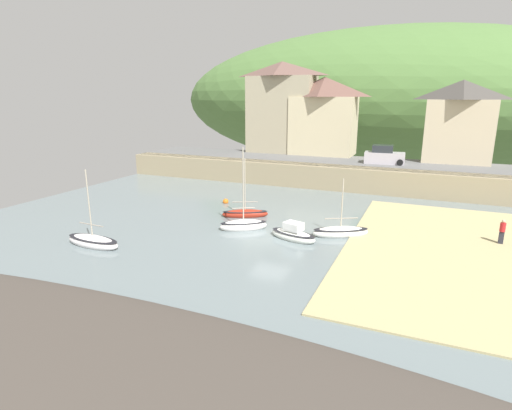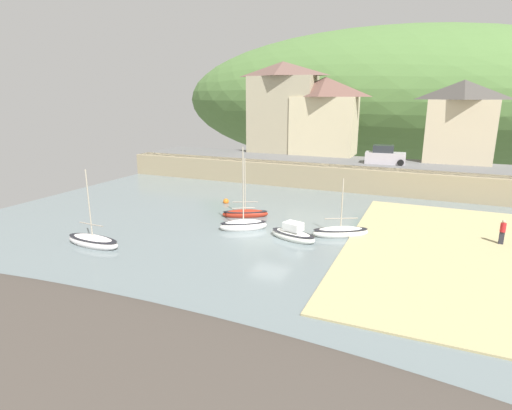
% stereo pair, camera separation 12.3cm
% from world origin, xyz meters
% --- Properties ---
extents(ground, '(48.00, 41.00, 0.61)m').
position_xyz_m(ground, '(1.40, -9.56, 0.16)').
color(ground, slate).
extents(quay_seawall, '(48.00, 9.40, 2.40)m').
position_xyz_m(quay_seawall, '(0.00, 17.50, 1.36)').
color(quay_seawall, '#9A8B6A').
rests_on(quay_seawall, ground).
extents(hillside_backdrop, '(80.00, 44.00, 24.74)m').
position_xyz_m(hillside_backdrop, '(1.90, 55.20, 8.66)').
color(hillside_backdrop, '#4F763A').
rests_on(hillside_backdrop, ground).
extents(waterfront_building_left, '(8.48, 4.38, 11.08)m').
position_xyz_m(waterfront_building_left, '(-8.37, 25.20, 8.02)').
color(waterfront_building_left, tan).
rests_on(waterfront_building_left, ground).
extents(waterfront_building_centre, '(7.89, 4.70, 9.18)m').
position_xyz_m(waterfront_building_centre, '(-2.97, 25.20, 7.08)').
color(waterfront_building_centre, beige).
rests_on(waterfront_building_centre, ground).
extents(waterfront_building_right, '(7.00, 5.23, 8.64)m').
position_xyz_m(waterfront_building_right, '(11.89, 25.20, 6.80)').
color(waterfront_building_right, beige).
rests_on(waterfront_building_right, ground).
extents(rowboat_small_beached, '(3.46, 2.77, 6.19)m').
position_xyz_m(rowboat_small_beached, '(-2.47, 1.01, 0.33)').
color(rowboat_small_beached, white).
rests_on(rowboat_small_beached, ground).
extents(sailboat_far_left, '(4.02, 2.92, 4.23)m').
position_xyz_m(sailboat_far_left, '(4.30, 2.37, 0.28)').
color(sailboat_far_left, white).
rests_on(sailboat_far_left, ground).
extents(sailboat_white_hull, '(4.18, 1.51, 5.19)m').
position_xyz_m(sailboat_white_hull, '(-9.99, -5.89, 0.29)').
color(sailboat_white_hull, white).
rests_on(sailboat_white_hull, ground).
extents(sailboat_tall_mast, '(3.73, 2.53, 4.87)m').
position_xyz_m(sailboat_tall_mast, '(-3.73, 4.03, 0.27)').
color(sailboat_tall_mast, '#A02919').
rests_on(sailboat_tall_mast, ground).
extents(motorboat_with_cabin, '(3.62, 2.18, 1.38)m').
position_xyz_m(motorboat_with_cabin, '(1.51, 0.40, 0.34)').
color(motorboat_with_cabin, white).
rests_on(motorboat_with_cabin, ground).
extents(parked_car_near_slipway, '(4.21, 1.99, 1.95)m').
position_xyz_m(parked_car_near_slipway, '(4.90, 20.70, 3.20)').
color(parked_car_near_slipway, '#BBB4BC').
rests_on(parked_car_near_slipway, ground).
extents(person_on_slipway, '(0.34, 0.34, 1.62)m').
position_xyz_m(person_on_slipway, '(14.23, 4.67, 0.98)').
color(person_on_slipway, '#282833').
rests_on(person_on_slipway, ground).
extents(mooring_buoy, '(0.51, 0.51, 0.51)m').
position_xyz_m(mooring_buoy, '(-7.15, 7.24, 0.15)').
color(mooring_buoy, orange).
rests_on(mooring_buoy, ground).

